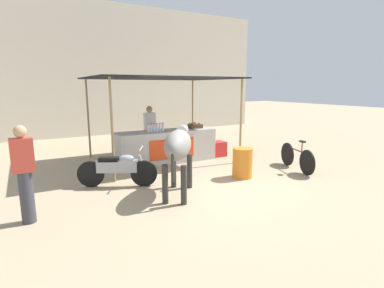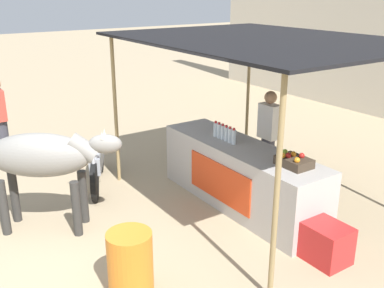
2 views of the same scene
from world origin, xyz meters
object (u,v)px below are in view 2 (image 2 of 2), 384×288
(water_barrel, at_px, (130,264))
(motorcycle_parked, at_px, (97,161))
(fruit_crate, at_px, (294,161))
(cow, at_px, (44,158))
(stall_counter, at_px, (240,176))
(passerby_on_street, at_px, (1,122))
(vendor_behind_counter, at_px, (268,140))
(cooler_box, at_px, (324,242))

(water_barrel, relative_size, motorcycle_parked, 0.46)
(fruit_crate, xyz_separation_m, cow, (-1.91, -2.68, 0.00))
(stall_counter, bearing_deg, passerby_on_street, -145.05)
(fruit_crate, xyz_separation_m, passerby_on_street, (-4.72, -2.65, -0.18))
(vendor_behind_counter, relative_size, motorcycle_parked, 1.01)
(fruit_crate, xyz_separation_m, vendor_behind_counter, (-1.22, 0.70, -0.18))
(motorcycle_parked, bearing_deg, vendor_behind_counter, 53.69)
(water_barrel, bearing_deg, fruit_crate, 90.15)
(stall_counter, bearing_deg, motorcycle_parked, -141.21)
(passerby_on_street, bearing_deg, fruit_crate, 29.34)
(water_barrel, distance_m, motorcycle_parked, 3.02)
(vendor_behind_counter, relative_size, water_barrel, 2.20)
(cooler_box, xyz_separation_m, passerby_on_street, (-5.45, -2.51, 0.61))
(cooler_box, height_order, cow, cow)
(vendor_behind_counter, xyz_separation_m, motorcycle_parked, (-1.67, -2.28, -0.42))
(stall_counter, height_order, fruit_crate, fruit_crate)
(vendor_behind_counter, distance_m, cooler_box, 2.21)
(motorcycle_parked, bearing_deg, stall_counter, 38.79)
(cooler_box, distance_m, water_barrel, 2.37)
(vendor_behind_counter, xyz_separation_m, cow, (-0.70, -3.38, 0.18))
(stall_counter, height_order, water_barrel, stall_counter)
(stall_counter, distance_m, motorcycle_parked, 2.43)
(stall_counter, relative_size, vendor_behind_counter, 1.82)
(cooler_box, bearing_deg, cow, -136.20)
(water_barrel, xyz_separation_m, cow, (-1.92, -0.27, 0.66))
(stall_counter, distance_m, water_barrel, 2.56)
(water_barrel, distance_m, passerby_on_street, 4.76)
(fruit_crate, distance_m, cow, 3.29)
(stall_counter, xyz_separation_m, cooler_box, (1.72, -0.10, -0.24))
(stall_counter, xyz_separation_m, motorcycle_parked, (-1.90, -1.52, -0.05))
(cooler_box, distance_m, cow, 3.74)
(stall_counter, bearing_deg, cooler_box, -3.23)
(vendor_behind_counter, bearing_deg, motorcycle_parked, -126.31)
(stall_counter, relative_size, passerby_on_street, 1.82)
(fruit_crate, xyz_separation_m, cooler_box, (0.73, -0.15, -0.79))
(cooler_box, height_order, water_barrel, water_barrel)
(vendor_behind_counter, xyz_separation_m, cooler_box, (1.95, -0.85, -0.61))
(stall_counter, distance_m, vendor_behind_counter, 0.87)
(stall_counter, bearing_deg, water_barrel, -66.93)
(cooler_box, distance_m, passerby_on_street, 6.03)
(motorcycle_parked, xyz_separation_m, passerby_on_street, (-1.83, -1.08, 0.42))
(fruit_crate, relative_size, vendor_behind_counter, 0.27)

